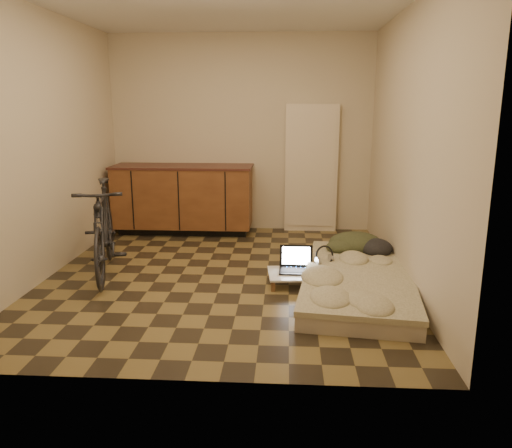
# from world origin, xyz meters

# --- Properties ---
(room_shell) EXTENTS (3.50, 4.00, 2.60)m
(room_shell) POSITION_xyz_m (0.00, 0.00, 1.30)
(room_shell) COLOR brown
(room_shell) RESTS_ON ground
(cabinets) EXTENTS (1.84, 0.62, 0.91)m
(cabinets) POSITION_xyz_m (-0.75, 1.70, 0.47)
(cabinets) COLOR black
(cabinets) RESTS_ON ground
(appliance_panel) EXTENTS (0.70, 0.10, 1.70)m
(appliance_panel) POSITION_xyz_m (0.95, 1.94, 0.85)
(appliance_panel) COLOR beige
(appliance_panel) RESTS_ON ground
(bicycle) EXTENTS (0.87, 1.69, 1.05)m
(bicycle) POSITION_xyz_m (-1.20, -0.04, 0.52)
(bicycle) COLOR black
(bicycle) RESTS_ON ground
(futon) EXTENTS (1.22, 2.15, 0.18)m
(futon) POSITION_xyz_m (1.30, -0.34, 0.09)
(futon) COLOR #B2A48E
(futon) RESTS_ON ground
(clothing_pile) EXTENTS (0.67, 0.58, 0.25)m
(clothing_pile) POSITION_xyz_m (1.43, 0.45, 0.30)
(clothing_pile) COLOR #30361F
(clothing_pile) RESTS_ON futon
(headphones) EXTENTS (0.29, 0.29, 0.15)m
(headphones) POSITION_xyz_m (1.01, -0.05, 0.25)
(headphones) COLOR black
(headphones) RESTS_ON futon
(lap_desk) EXTENTS (0.72, 0.50, 0.11)m
(lap_desk) POSITION_xyz_m (0.80, -0.20, 0.10)
(lap_desk) COLOR brown
(lap_desk) RESTS_ON ground
(laptop) EXTENTS (0.33, 0.30, 0.22)m
(laptop) POSITION_xyz_m (0.73, -0.13, 0.16)
(laptop) COLOR black
(laptop) RESTS_ON lap_desk
(mouse) EXTENTS (0.07, 0.10, 0.03)m
(mouse) POSITION_xyz_m (1.03, -0.19, 0.13)
(mouse) COLOR white
(mouse) RESTS_ON lap_desk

